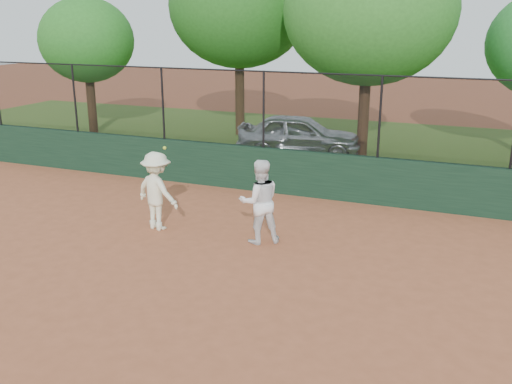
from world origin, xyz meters
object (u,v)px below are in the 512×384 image
at_px(player_main, 157,191).
at_px(tree_1, 239,6).
at_px(tree_0, 86,40).
at_px(player_second, 260,202).
at_px(parked_car, 299,135).
at_px(tree_2, 369,10).

distance_m(player_main, tree_1, 11.49).
xyz_separation_m(tree_0, tree_1, (5.54, 2.04, 1.28)).
xyz_separation_m(player_second, player_main, (-2.37, -0.10, -0.01)).
distance_m(parked_car, tree_2, 4.55).
bearing_deg(player_second, tree_0, -72.28).
bearing_deg(player_second, tree_1, -98.45).
relative_size(tree_0, tree_1, 0.73).
xyz_separation_m(player_second, tree_2, (0.40, 8.41, 3.84)).
relative_size(tree_0, tree_2, 0.74).
relative_size(parked_car, player_main, 2.08).
bearing_deg(parked_car, tree_2, -84.17).
height_order(parked_car, tree_2, tree_2).
height_order(player_main, tree_1, tree_1).
distance_m(player_second, tree_1, 12.14).
bearing_deg(tree_2, player_main, -108.05).
bearing_deg(tree_1, tree_0, -159.82).
relative_size(player_second, tree_2, 0.25).
height_order(player_second, tree_1, tree_1).
relative_size(player_main, tree_2, 0.28).
height_order(tree_1, tree_2, tree_1).
distance_m(tree_0, tree_2, 10.89).
bearing_deg(tree_2, player_second, -92.75).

